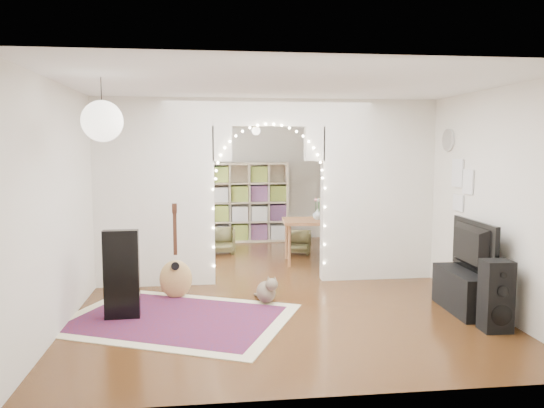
{
  "coord_description": "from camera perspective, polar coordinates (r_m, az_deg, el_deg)",
  "views": [
    {
      "loc": [
        -0.9,
        -7.73,
        2.0
      ],
      "look_at": [
        0.09,
        0.3,
        1.13
      ],
      "focal_mm": 35.0,
      "sensor_mm": 36.0,
      "label": 1
    }
  ],
  "objects": [
    {
      "name": "wall_clock",
      "position": [
        7.89,
        18.48,
        6.54
      ],
      "size": [
        0.03,
        0.31,
        0.31
      ],
      "primitive_type": "cylinder",
      "rotation": [
        0.0,
        1.57,
        0.0
      ],
      "color": "white",
      "rests_on": "wall_right"
    },
    {
      "name": "floor_speaker",
      "position": [
        6.32,
        22.97,
        -9.11
      ],
      "size": [
        0.32,
        0.29,
        0.79
      ],
      "rotation": [
        0.0,
        0.0,
        -0.04
      ],
      "color": "black",
      "rests_on": "floor"
    },
    {
      "name": "dining_chair_left",
      "position": [
        10.08,
        -5.47,
        -3.96
      ],
      "size": [
        0.52,
        0.53,
        0.48
      ],
      "primitive_type": "imported",
      "rotation": [
        0.0,
        0.0,
        -0.01
      ],
      "color": "#484324",
      "rests_on": "floor"
    },
    {
      "name": "flower_vase",
      "position": [
        9.17,
        4.97,
        -1.09
      ],
      "size": [
        0.2,
        0.2,
        0.19
      ],
      "primitive_type": "imported",
      "rotation": [
        0.0,
        0.0,
        -0.08
      ],
      "color": "white",
      "rests_on": "dining_table"
    },
    {
      "name": "floor",
      "position": [
        8.04,
        -0.35,
        -8.28
      ],
      "size": [
        7.5,
        7.5,
        0.0
      ],
      "primitive_type": "plane",
      "color": "black",
      "rests_on": "ground"
    },
    {
      "name": "area_rug",
      "position": [
        6.43,
        -10.3,
        -12.02
      ],
      "size": [
        3.1,
        2.78,
        0.02
      ],
      "primitive_type": "cube",
      "rotation": [
        0.0,
        0.0,
        -0.42
      ],
      "color": "maroon",
      "rests_on": "floor"
    },
    {
      "name": "wall_front",
      "position": [
        4.13,
        5.68,
        -2.93
      ],
      "size": [
        5.0,
        0.02,
        2.7
      ],
      "primitive_type": "cube",
      "color": "silver",
      "rests_on": "floor"
    },
    {
      "name": "tv",
      "position": [
        6.85,
        20.12,
        -4.26
      ],
      "size": [
        0.17,
        1.08,
        0.62
      ],
      "primitive_type": "imported",
      "rotation": [
        0.0,
        0.0,
        1.54
      ],
      "color": "black",
      "rests_on": "media_console"
    },
    {
      "name": "picture_frames",
      "position": [
        7.55,
        19.63,
        1.98
      ],
      "size": [
        0.02,
        0.5,
        0.7
      ],
      "primitive_type": null,
      "color": "white",
      "rests_on": "wall_right"
    },
    {
      "name": "wall_back",
      "position": [
        11.54,
        -2.52,
        2.89
      ],
      "size": [
        5.0,
        0.02,
        2.7
      ],
      "primitive_type": "cube",
      "color": "silver",
      "rests_on": "floor"
    },
    {
      "name": "media_console",
      "position": [
        6.96,
        19.95,
        -8.79
      ],
      "size": [
        0.43,
        1.01,
        0.5
      ],
      "primitive_type": "cube",
      "rotation": [
        0.0,
        0.0,
        -0.03
      ],
      "color": "black",
      "rests_on": "floor"
    },
    {
      "name": "tabby_cat",
      "position": [
        6.91,
        -0.58,
        -9.35
      ],
      "size": [
        0.36,
        0.58,
        0.38
      ],
      "rotation": [
        0.0,
        0.0,
        0.35
      ],
      "color": "brown",
      "rests_on": "floor"
    },
    {
      "name": "divider_wall",
      "position": [
        7.81,
        -0.36,
        1.91
      ],
      "size": [
        5.0,
        0.2,
        2.7
      ],
      "color": "silver",
      "rests_on": "floor"
    },
    {
      "name": "bookcase",
      "position": [
        11.27,
        -2.48,
        0.2
      ],
      "size": [
        1.65,
        0.48,
        1.68
      ],
      "primitive_type": "cube",
      "rotation": [
        0.0,
        0.0,
        0.04
      ],
      "color": "#C1AF8C",
      "rests_on": "floor"
    },
    {
      "name": "acoustic_guitar",
      "position": [
        7.16,
        -10.34,
        -6.32
      ],
      "size": [
        0.44,
        0.18,
        1.08
      ],
      "rotation": [
        0.0,
        0.0,
        0.08
      ],
      "color": "#B38847",
      "rests_on": "floor"
    },
    {
      "name": "dining_table",
      "position": [
        9.2,
        4.96,
        -2.14
      ],
      "size": [
        1.26,
        0.89,
        0.76
      ],
      "rotation": [
        0.0,
        0.0,
        -0.08
      ],
      "color": "brown",
      "rests_on": "floor"
    },
    {
      "name": "dining_chair_right",
      "position": [
        10.02,
        2.87,
        -4.13
      ],
      "size": [
        0.56,
        0.57,
        0.43
      ],
      "primitive_type": "imported",
      "rotation": [
        0.0,
        0.0,
        -0.24
      ],
      "color": "#484324",
      "rests_on": "floor"
    },
    {
      "name": "ceiling_fan",
      "position": [
        9.78,
        -1.73,
        8.47
      ],
      "size": [
        1.1,
        1.1,
        0.3
      ],
      "primitive_type": null,
      "color": "#AB9539",
      "rests_on": "ceiling"
    },
    {
      "name": "guitar_case",
      "position": [
        6.43,
        -15.88,
        -7.35
      ],
      "size": [
        0.41,
        0.15,
        1.05
      ],
      "primitive_type": "cube",
      "rotation": [
        0.0,
        0.0,
        0.04
      ],
      "color": "black",
      "rests_on": "floor"
    },
    {
      "name": "fairy_lights",
      "position": [
        7.67,
        -0.25,
        2.77
      ],
      "size": [
        1.64,
        0.04,
        1.6
      ],
      "primitive_type": null,
      "color": "#FFEABF",
      "rests_on": "divider_wall"
    },
    {
      "name": "wall_left",
      "position": [
        7.92,
        -18.63,
        1.1
      ],
      "size": [
        0.02,
        7.5,
        2.7
      ],
      "primitive_type": "cube",
      "color": "silver",
      "rests_on": "floor"
    },
    {
      "name": "wall_right",
      "position": [
        8.47,
        16.69,
        1.47
      ],
      "size": [
        0.02,
        7.5,
        2.7
      ],
      "primitive_type": "cube",
      "color": "silver",
      "rests_on": "floor"
    },
    {
      "name": "window",
      "position": [
        9.67,
        -16.35,
        2.92
      ],
      "size": [
        0.04,
        1.2,
        1.4
      ],
      "primitive_type": "cube",
      "color": "white",
      "rests_on": "wall_left"
    },
    {
      "name": "ceiling",
      "position": [
        7.82,
        -0.36,
        11.27
      ],
      "size": [
        5.0,
        7.5,
        0.02
      ],
      "primitive_type": "cube",
      "color": "white",
      "rests_on": "wall_back"
    },
    {
      "name": "paper_lantern",
      "position": [
        5.43,
        -17.8,
        8.49
      ],
      "size": [
        0.4,
        0.4,
        0.4
      ],
      "primitive_type": "sphere",
      "color": "white",
      "rests_on": "ceiling"
    }
  ]
}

